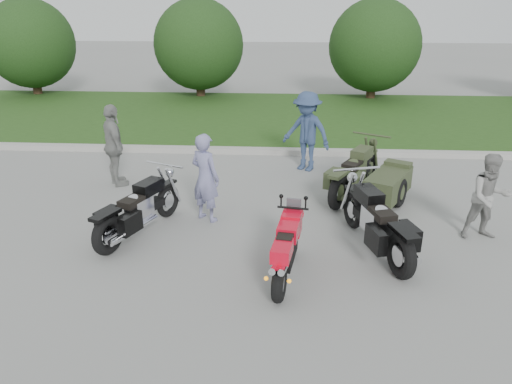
# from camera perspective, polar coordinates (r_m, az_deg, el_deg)

# --- Properties ---
(ground) EXTENTS (80.00, 80.00, 0.00)m
(ground) POSITION_cam_1_polar(r_m,az_deg,el_deg) (8.27, -1.14, -8.08)
(ground) COLOR gray
(ground) RESTS_ON ground
(curb) EXTENTS (60.00, 0.30, 0.15)m
(curb) POSITION_cam_1_polar(r_m,az_deg,el_deg) (13.77, 0.90, 4.69)
(curb) COLOR #A5A39C
(curb) RESTS_ON ground
(grass_strip) EXTENTS (60.00, 8.00, 0.14)m
(grass_strip) POSITION_cam_1_polar(r_m,az_deg,el_deg) (17.77, 1.56, 8.60)
(grass_strip) COLOR #335B1F
(grass_strip) RESTS_ON ground
(tree_far_left) EXTENTS (3.60, 3.60, 4.00)m
(tree_far_left) POSITION_cam_1_polar(r_m,az_deg,el_deg) (23.30, -24.41, 15.19)
(tree_far_left) COLOR #3F2B1C
(tree_far_left) RESTS_ON ground
(tree_mid_left) EXTENTS (3.60, 3.60, 4.00)m
(tree_mid_left) POSITION_cam_1_polar(r_m,az_deg,el_deg) (21.05, -6.55, 16.39)
(tree_mid_left) COLOR #3F2B1C
(tree_mid_left) RESTS_ON ground
(tree_mid_right) EXTENTS (3.60, 3.60, 4.00)m
(tree_mid_right) POSITION_cam_1_polar(r_m,az_deg,el_deg) (21.01, 13.40, 15.96)
(tree_mid_right) COLOR #3F2B1C
(tree_mid_right) RESTS_ON ground
(sportbike_red) EXTENTS (0.50, 1.85, 0.88)m
(sportbike_red) POSITION_cam_1_polar(r_m,az_deg,el_deg) (7.61, 3.47, -6.51)
(sportbike_red) COLOR black
(sportbike_red) RESTS_ON ground
(cruiser_left) EXTENTS (1.05, 2.27, 0.92)m
(cruiser_left) POSITION_cam_1_polar(r_m,az_deg,el_deg) (9.19, -13.51, -2.24)
(cruiser_left) COLOR black
(cruiser_left) RESTS_ON ground
(cruiser_right) EXTENTS (0.96, 2.51, 0.99)m
(cruiser_right) POSITION_cam_1_polar(r_m,az_deg,el_deg) (8.60, 13.84, -3.73)
(cruiser_right) COLOR black
(cruiser_right) RESTS_ON ground
(cruiser_sidecar) EXTENTS (1.92, 2.38, 0.98)m
(cruiser_sidecar) POSITION_cam_1_polar(r_m,az_deg,el_deg) (10.75, 13.25, 1.27)
(cruiser_sidecar) COLOR black
(cruiser_sidecar) RESTS_ON ground
(person_stripe) EXTENTS (0.75, 0.68, 1.73)m
(person_stripe) POSITION_cam_1_polar(r_m,az_deg,el_deg) (9.51, -5.80, 1.64)
(person_stripe) COLOR #7B7BA7
(person_stripe) RESTS_ON ground
(person_grey) EXTENTS (0.83, 0.68, 1.57)m
(person_grey) POSITION_cam_1_polar(r_m,az_deg,el_deg) (9.66, 25.10, -0.54)
(person_grey) COLOR gray
(person_grey) RESTS_ON ground
(person_denim) EXTENTS (1.45, 1.27, 1.95)m
(person_denim) POSITION_cam_1_polar(r_m,az_deg,el_deg) (12.31, 5.81, 6.88)
(person_denim) COLOR navy
(person_denim) RESTS_ON ground
(person_back) EXTENTS (0.98, 1.17, 1.87)m
(person_back) POSITION_cam_1_polar(r_m,az_deg,el_deg) (11.68, -15.92, 5.11)
(person_back) COLOR gray
(person_back) RESTS_ON ground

